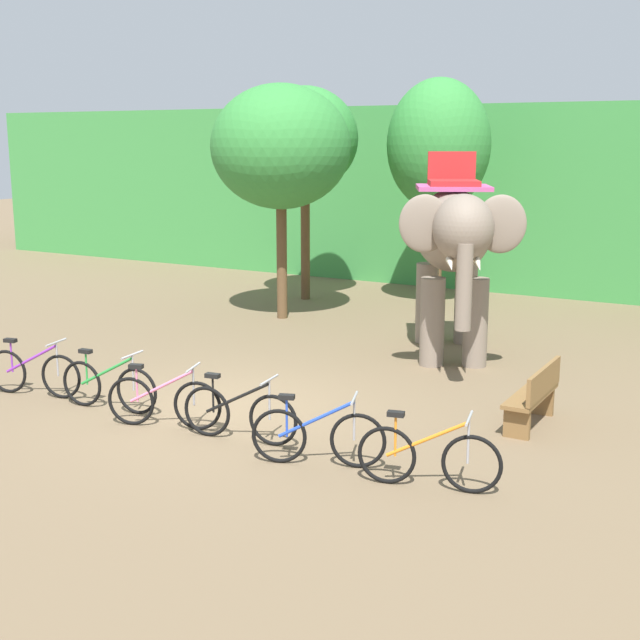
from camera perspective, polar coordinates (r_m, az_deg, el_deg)
ground_plane at (r=13.18m, az=-5.96°, el=-5.88°), size 80.00×80.00×0.00m
foliage_hedge at (r=25.96m, az=13.28°, el=8.17°), size 36.00×6.00×4.90m
tree_left at (r=21.60m, az=-1.00°, el=11.88°), size 2.63×2.63×5.28m
tree_center_left at (r=19.26m, az=-2.62°, el=11.36°), size 3.09×3.09×5.20m
tree_center_right at (r=20.82m, az=7.87°, el=11.35°), size 2.44×2.44×5.42m
elephant at (r=15.89m, az=8.86°, el=5.24°), size 3.04×4.14×3.78m
bike_purple at (r=14.41m, az=-18.46°, el=-3.30°), size 1.68×0.55×0.92m
bike_green at (r=13.34m, az=-13.84°, el=-4.22°), size 1.71×0.52×0.92m
bike_pink at (r=12.38m, az=-10.33°, el=-5.32°), size 1.65×0.66×0.92m
bike_black at (r=11.71m, az=-5.38°, el=-6.19°), size 1.70×0.52×0.92m
bike_blue at (r=10.81m, az=-0.14°, el=-7.70°), size 1.62×0.72×0.92m
bike_orange at (r=10.21m, az=7.20°, el=-9.00°), size 1.68×0.57×0.92m
wooden_bench at (r=12.57m, az=14.08°, el=-4.79°), size 0.41×1.50×0.89m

